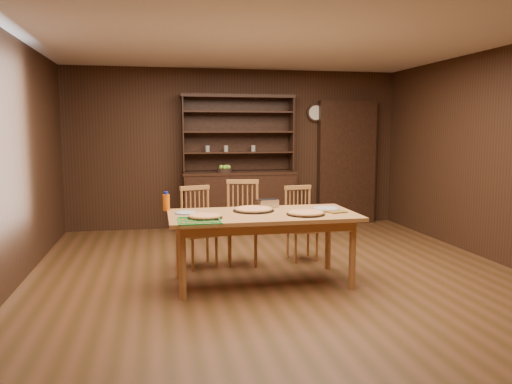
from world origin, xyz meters
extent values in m
plane|color=brown|center=(0.00, 0.00, 0.00)|extent=(6.00, 6.00, 0.00)
plane|color=silver|center=(0.00, 0.00, 2.60)|extent=(6.00, 6.00, 0.00)
plane|color=#321F10|center=(0.00, 3.00, 1.30)|extent=(5.50, 0.00, 5.50)
plane|color=#321F10|center=(0.00, -3.00, 1.30)|extent=(5.50, 0.00, 5.50)
plane|color=#321F10|center=(-2.75, 0.00, 1.30)|extent=(0.00, 6.00, 6.00)
plane|color=#321F10|center=(2.75, 0.00, 1.30)|extent=(0.00, 6.00, 6.00)
cube|color=#311B10|center=(0.00, 2.74, 0.45)|extent=(1.80, 0.50, 0.90)
cube|color=#311B10|center=(0.00, 2.74, 0.92)|extent=(1.84, 0.52, 0.04)
cube|color=#311B10|center=(0.00, 2.97, 1.55)|extent=(1.80, 0.02, 1.20)
cube|color=#311B10|center=(-0.89, 2.82, 1.55)|extent=(0.02, 0.32, 1.20)
cube|color=#311B10|center=(0.89, 2.82, 1.55)|extent=(0.02, 0.32, 1.20)
cube|color=#311B10|center=(0.00, 2.82, 2.15)|extent=(1.84, 0.34, 0.05)
cylinder|color=gray|center=(-0.50, 2.82, 1.31)|extent=(0.07, 0.07, 0.10)
cylinder|color=gray|center=(-0.20, 2.82, 1.31)|extent=(0.07, 0.07, 0.10)
cube|color=#311B10|center=(1.90, 2.90, 1.05)|extent=(1.00, 0.18, 2.10)
cylinder|color=#311B10|center=(1.35, 2.96, 1.90)|extent=(0.30, 0.04, 0.30)
cylinder|color=#F2E8CE|center=(1.35, 2.94, 1.90)|extent=(0.24, 0.01, 0.24)
cube|color=#B26F3E|center=(-0.23, -0.18, 0.73)|extent=(1.95, 0.97, 0.04)
cylinder|color=#B26F3E|center=(-1.09, -0.55, 0.35)|extent=(0.07, 0.07, 0.71)
cylinder|color=#B26F3E|center=(-1.09, 0.19, 0.35)|extent=(0.07, 0.07, 0.71)
cylinder|color=#B26F3E|center=(0.62, -0.55, 0.35)|extent=(0.07, 0.07, 0.71)
cylinder|color=#B26F3E|center=(0.62, 0.19, 0.35)|extent=(0.07, 0.07, 0.71)
cube|color=#AD6A3B|center=(-0.82, 0.60, 0.40)|extent=(0.48, 0.46, 0.04)
cylinder|color=#AD6A3B|center=(-0.93, 0.43, 0.19)|extent=(0.03, 0.03, 0.38)
cylinder|color=#AD6A3B|center=(-1.00, 0.69, 0.19)|extent=(0.03, 0.03, 0.38)
cylinder|color=#AD6A3B|center=(-0.64, 0.51, 0.19)|extent=(0.03, 0.03, 0.38)
cylinder|color=#AD6A3B|center=(-0.72, 0.77, 0.19)|extent=(0.03, 0.03, 0.38)
cube|color=#AD6A3B|center=(-0.87, 0.75, 0.93)|extent=(0.37, 0.14, 0.05)
cube|color=#AD6A3B|center=(-0.31, 0.60, 0.42)|extent=(0.48, 0.46, 0.04)
cylinder|color=#AD6A3B|center=(-0.49, 0.49, 0.20)|extent=(0.04, 0.04, 0.40)
cylinder|color=#AD6A3B|center=(-0.44, 0.78, 0.20)|extent=(0.04, 0.04, 0.40)
cylinder|color=#AD6A3B|center=(-0.18, 0.43, 0.20)|extent=(0.04, 0.04, 0.40)
cylinder|color=#AD6A3B|center=(-0.13, 0.72, 0.20)|extent=(0.04, 0.04, 0.40)
cube|color=#AD6A3B|center=(-0.28, 0.77, 0.99)|extent=(0.39, 0.11, 0.05)
cube|color=#AD6A3B|center=(0.45, 0.66, 0.38)|extent=(0.42, 0.40, 0.04)
cylinder|color=#AD6A3B|center=(0.33, 0.51, 0.18)|extent=(0.03, 0.03, 0.36)
cylinder|color=#AD6A3B|center=(0.29, 0.78, 0.18)|extent=(0.03, 0.03, 0.36)
cylinder|color=#AD6A3B|center=(0.61, 0.55, 0.18)|extent=(0.03, 0.03, 0.36)
cylinder|color=#AD6A3B|center=(0.58, 0.81, 0.18)|extent=(0.03, 0.03, 0.36)
cube|color=#AD6A3B|center=(0.43, 0.81, 0.89)|extent=(0.36, 0.08, 0.05)
cylinder|color=black|center=(-0.85, -0.35, 0.76)|extent=(0.35, 0.35, 0.01)
cylinder|color=tan|center=(-0.85, -0.35, 0.77)|extent=(0.32, 0.32, 0.02)
torus|color=#B77542|center=(-0.85, -0.35, 0.77)|extent=(0.33, 0.33, 0.03)
cylinder|color=black|center=(0.18, -0.36, 0.76)|extent=(0.40, 0.40, 0.01)
cylinder|color=tan|center=(0.18, -0.36, 0.77)|extent=(0.37, 0.37, 0.02)
torus|color=#B77542|center=(0.18, -0.36, 0.77)|extent=(0.37, 0.37, 0.03)
cylinder|color=black|center=(-0.30, -0.02, 0.76)|extent=(0.44, 0.44, 0.01)
cylinder|color=tan|center=(-0.30, -0.02, 0.77)|extent=(0.40, 0.40, 0.02)
torus|color=#B77542|center=(-0.30, -0.02, 0.77)|extent=(0.41, 0.41, 0.03)
cylinder|color=silver|center=(-1.02, -0.05, 0.76)|extent=(0.23, 0.23, 0.01)
torus|color=#314495|center=(-1.02, -0.05, 0.76)|extent=(0.23, 0.23, 0.01)
cylinder|color=silver|center=(0.50, -0.06, 0.76)|extent=(0.29, 0.29, 0.01)
torus|color=#314495|center=(0.50, -0.06, 0.76)|extent=(0.29, 0.29, 0.01)
cube|color=silver|center=(-0.10, 0.21, 0.80)|extent=(0.26, 0.21, 0.09)
cylinder|color=#DC5D0B|center=(-1.22, 0.20, 0.84)|extent=(0.08, 0.08, 0.18)
cylinder|color=#131E9C|center=(-1.22, 0.20, 0.94)|extent=(0.04, 0.04, 0.03)
cube|color=#A71F13|center=(0.54, -0.27, 0.76)|extent=(0.23, 0.23, 0.01)
cube|color=#A71F13|center=(0.48, -0.18, 0.76)|extent=(0.21, 0.21, 0.01)
cylinder|color=black|center=(-0.24, 2.69, 0.97)|extent=(0.25, 0.25, 0.06)
sphere|color=#86CF37|center=(-0.29, 2.69, 1.02)|extent=(0.08, 0.08, 0.08)
sphere|color=#86CF37|center=(-0.21, 2.72, 1.02)|extent=(0.08, 0.08, 0.08)
sphere|color=#86CF37|center=(-0.24, 2.64, 1.02)|extent=(0.08, 0.08, 0.08)
sphere|color=#86CF37|center=(-0.18, 2.67, 1.02)|extent=(0.08, 0.08, 0.08)
camera|label=1|loc=(-1.31, -5.21, 1.62)|focal=35.00mm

